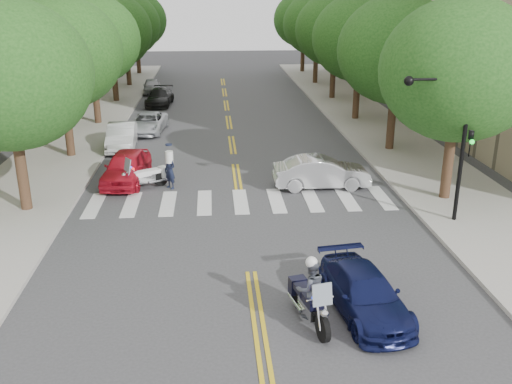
{
  "coord_description": "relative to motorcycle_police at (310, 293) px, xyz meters",
  "views": [
    {
      "loc": [
        -1.11,
        -16.44,
        8.65
      ],
      "look_at": [
        0.48,
        4.05,
        1.3
      ],
      "focal_mm": 40.0,
      "sensor_mm": 36.0,
      "label": 1
    }
  ],
  "objects": [
    {
      "name": "officer_standing",
      "position": [
        -4.49,
        11.5,
        -0.04
      ],
      "size": [
        0.72,
        0.73,
        1.69
      ],
      "primitive_type": "imported",
      "rotation": [
        0.0,
        0.0,
        -0.81
      ],
      "color": "black",
      "rests_on": "ground"
    },
    {
      "name": "tree_r_4",
      "position": [
        7.41,
        41.0,
        4.67
      ],
      "size": [
        6.4,
        6.4,
        8.45
      ],
      "color": "#382316",
      "rests_on": "ground"
    },
    {
      "name": "parked_car_b",
      "position": [
        -7.69,
        18.66,
        -0.17
      ],
      "size": [
        1.8,
        4.46,
        1.44
      ],
      "primitive_type": "imported",
      "rotation": [
        0.0,
        0.0,
        0.06
      ],
      "color": "silver",
      "rests_on": "ground"
    },
    {
      "name": "sedan_blue",
      "position": [
        1.62,
        0.34,
        -0.28
      ],
      "size": [
        2.28,
        4.38,
        1.21
      ],
      "primitive_type": "imported",
      "rotation": [
        0.0,
        0.0,
        0.14
      ],
      "color": "#0F143E",
      "rests_on": "ground"
    },
    {
      "name": "tree_r_5",
      "position": [
        7.41,
        49.0,
        4.67
      ],
      "size": [
        6.4,
        6.4,
        8.45
      ],
      "color": "#382316",
      "rests_on": "ground"
    },
    {
      "name": "parked_car_d",
      "position": [
        -6.59,
        31.5,
        -0.24
      ],
      "size": [
        2.15,
        4.59,
        1.3
      ],
      "primitive_type": "imported",
      "rotation": [
        0.0,
        0.0,
        -0.08
      ],
      "color": "black",
      "rests_on": "ground"
    },
    {
      "name": "sidewalk_left",
      "position": [
        -10.89,
        25.0,
        -0.81
      ],
      "size": [
        5.0,
        60.0,
        0.15
      ],
      "primitive_type": "cube",
      "color": "#9E9991",
      "rests_on": "ground"
    },
    {
      "name": "motorcycle_parked",
      "position": [
        -5.52,
        11.59,
        -0.34
      ],
      "size": [
        2.19,
        1.53,
        1.58
      ],
      "rotation": [
        0.0,
        0.0,
        2.13
      ],
      "color": "black",
      "rests_on": "ground"
    },
    {
      "name": "traffic_signal_pole",
      "position": [
        6.33,
        6.5,
        2.84
      ],
      "size": [
        2.82,
        0.42,
        6.0
      ],
      "color": "black",
      "rests_on": "ground"
    },
    {
      "name": "parked_car_c",
      "position": [
        -6.59,
        22.5,
        -0.28
      ],
      "size": [
        2.44,
        4.56,
        1.22
      ],
      "primitive_type": "imported",
      "rotation": [
        0.0,
        0.0,
        -0.1
      ],
      "color": "#AFB1B7",
      "rests_on": "ground"
    },
    {
      "name": "motorcycle_police",
      "position": [
        0.0,
        0.0,
        0.0
      ],
      "size": [
        0.94,
        2.42,
        1.99
      ],
      "rotation": [
        0.0,
        0.0,
        3.36
      ],
      "color": "black",
      "rests_on": "ground"
    },
    {
      "name": "tree_l_3",
      "position": [
        -10.19,
        33.0,
        4.67
      ],
      "size": [
        6.4,
        6.4,
        8.45
      ],
      "color": "#382316",
      "rests_on": "ground"
    },
    {
      "name": "tree_r_0",
      "position": [
        7.41,
        9.0,
        4.67
      ],
      "size": [
        6.4,
        6.4,
        8.45
      ],
      "color": "#382316",
      "rests_on": "ground"
    },
    {
      "name": "ground",
      "position": [
        -1.39,
        3.0,
        -0.88
      ],
      "size": [
        140.0,
        140.0,
        0.0
      ],
      "primitive_type": "plane",
      "color": "#38383A",
      "rests_on": "ground"
    },
    {
      "name": "tree_r_3",
      "position": [
        7.41,
        33.0,
        4.67
      ],
      "size": [
        6.4,
        6.4,
        8.45
      ],
      "color": "#382316",
      "rests_on": "ground"
    },
    {
      "name": "tree_r_1",
      "position": [
        7.41,
        17.0,
        4.67
      ],
      "size": [
        6.4,
        6.4,
        8.45
      ],
      "color": "#382316",
      "rests_on": "ground"
    },
    {
      "name": "tree_l_4",
      "position": [
        -10.19,
        41.0,
        4.67
      ],
      "size": [
        6.4,
        6.4,
        8.45
      ],
      "color": "#382316",
      "rests_on": "ground"
    },
    {
      "name": "tree_l_0",
      "position": [
        -10.19,
        9.0,
        4.67
      ],
      "size": [
        6.4,
        6.4,
        8.45
      ],
      "color": "#382316",
      "rests_on": "ground"
    },
    {
      "name": "tree_l_1",
      "position": [
        -10.19,
        17.0,
        4.67
      ],
      "size": [
        6.4,
        6.4,
        8.45
      ],
      "color": "#382316",
      "rests_on": "ground"
    },
    {
      "name": "parked_car_e",
      "position": [
        -7.69,
        37.0,
        -0.25
      ],
      "size": [
        1.82,
        3.84,
        1.27
      ],
      "primitive_type": "imported",
      "rotation": [
        0.0,
        0.0,
        0.09
      ],
      "color": "#A4A4A9",
      "rests_on": "ground"
    },
    {
      "name": "parked_car_a",
      "position": [
        -6.59,
        12.5,
        -0.13
      ],
      "size": [
        2.21,
        4.57,
        1.5
      ],
      "primitive_type": "imported",
      "rotation": [
        0.0,
        0.0,
        -0.1
      ],
      "color": "red",
      "rests_on": "ground"
    },
    {
      "name": "tree_l_2",
      "position": [
        -10.19,
        25.0,
        4.67
      ],
      "size": [
        6.4,
        6.4,
        8.45
      ],
      "color": "#382316",
      "rests_on": "ground"
    },
    {
      "name": "sidewalk_right",
      "position": [
        8.11,
        25.0,
        -0.81
      ],
      "size": [
        5.0,
        60.0,
        0.15
      ],
      "primitive_type": "cube",
      "color": "#9E9991",
      "rests_on": "ground"
    },
    {
      "name": "tree_r_2",
      "position": [
        7.41,
        25.0,
        4.67
      ],
      "size": [
        6.4,
        6.4,
        8.45
      ],
      "color": "#382316",
      "rests_on": "ground"
    },
    {
      "name": "tree_l_5",
      "position": [
        -10.19,
        49.0,
        4.67
      ],
      "size": [
        6.4,
        6.4,
        8.45
      ],
      "color": "#382316",
      "rests_on": "ground"
    },
    {
      "name": "convertible",
      "position": [
        2.41,
        11.08,
        -0.16
      ],
      "size": [
        4.41,
        1.58,
        1.45
      ],
      "primitive_type": "imported",
      "rotation": [
        0.0,
        0.0,
        1.58
      ],
      "color": "#BCBCBF",
      "rests_on": "ground"
    }
  ]
}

